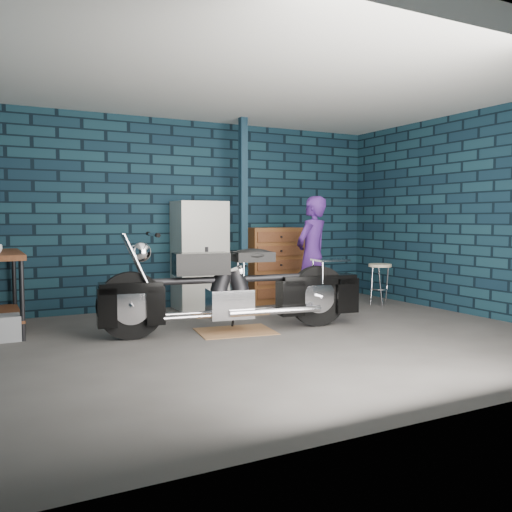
{
  "coord_description": "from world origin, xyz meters",
  "views": [
    {
      "loc": [
        -2.85,
        -4.98,
        1.29
      ],
      "look_at": [
        -0.1,
        0.3,
        0.87
      ],
      "focal_mm": 38.0,
      "sensor_mm": 36.0,
      "label": 1
    }
  ],
  "objects_px": {
    "person": "(312,255)",
    "shop_stool": "(380,285)",
    "tool_chest": "(273,265)",
    "locker": "(200,255)",
    "motorcycle": "(235,282)"
  },
  "relations": [
    {
      "from": "motorcycle",
      "to": "person",
      "type": "bearing_deg",
      "value": 31.96
    },
    {
      "from": "motorcycle",
      "to": "person",
      "type": "relative_size",
      "value": 1.63
    },
    {
      "from": "person",
      "to": "shop_stool",
      "type": "xyz_separation_m",
      "value": [
        1.24,
        0.06,
        -0.49
      ]
    },
    {
      "from": "motorcycle",
      "to": "locker",
      "type": "height_order",
      "value": "locker"
    },
    {
      "from": "person",
      "to": "shop_stool",
      "type": "distance_m",
      "value": 1.33
    },
    {
      "from": "locker",
      "to": "tool_chest",
      "type": "xyz_separation_m",
      "value": [
        1.2,
        0.0,
        -0.19
      ]
    },
    {
      "from": "motorcycle",
      "to": "tool_chest",
      "type": "bearing_deg",
      "value": 57.89
    },
    {
      "from": "locker",
      "to": "motorcycle",
      "type": "bearing_deg",
      "value": -98.29
    },
    {
      "from": "locker",
      "to": "tool_chest",
      "type": "distance_m",
      "value": 1.22
    },
    {
      "from": "person",
      "to": "tool_chest",
      "type": "distance_m",
      "value": 1.09
    },
    {
      "from": "locker",
      "to": "shop_stool",
      "type": "height_order",
      "value": "locker"
    },
    {
      "from": "person",
      "to": "shop_stool",
      "type": "relative_size",
      "value": 2.58
    },
    {
      "from": "tool_chest",
      "to": "shop_stool",
      "type": "distance_m",
      "value": 1.62
    },
    {
      "from": "motorcycle",
      "to": "tool_chest",
      "type": "relative_size",
      "value": 2.26
    },
    {
      "from": "tool_chest",
      "to": "shop_stool",
      "type": "xyz_separation_m",
      "value": [
        1.25,
        -1.0,
        -0.26
      ]
    }
  ]
}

